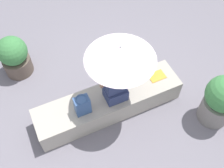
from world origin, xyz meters
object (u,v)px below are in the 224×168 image
(magazine, at_px, (157,76))
(person_seated, at_px, (116,83))
(planter_near, at_px, (14,56))
(handbag_black, at_px, (82,105))
(planter_far, at_px, (221,100))
(parasol, at_px, (120,53))

(magazine, bearing_deg, person_seated, 4.88)
(magazine, bearing_deg, planter_near, -36.29)
(handbag_black, bearing_deg, planter_far, 159.17)
(parasol, distance_m, planter_far, 1.86)
(person_seated, relative_size, parasol, 0.77)
(handbag_black, relative_size, magazine, 1.27)
(person_seated, relative_size, magazine, 3.21)
(handbag_black, bearing_deg, magazine, -175.41)
(person_seated, distance_m, planter_far, 1.69)
(parasol, bearing_deg, handbag_black, 1.77)
(planter_far, bearing_deg, parasol, -29.44)
(handbag_black, bearing_deg, planter_near, -65.75)
(handbag_black, bearing_deg, person_seated, -177.31)
(parasol, relative_size, handbag_black, 3.29)
(magazine, xyz_separation_m, planter_near, (2.11, -1.49, -0.02))
(parasol, height_order, planter_far, parasol)
(parasol, xyz_separation_m, planter_near, (1.35, -1.59, -1.04))
(person_seated, bearing_deg, planter_far, 151.34)
(planter_near, xyz_separation_m, planter_far, (-2.75, 2.38, 0.10))
(person_seated, height_order, planter_near, person_seated)
(planter_near, bearing_deg, person_seated, 129.24)
(planter_near, bearing_deg, planter_far, 139.16)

